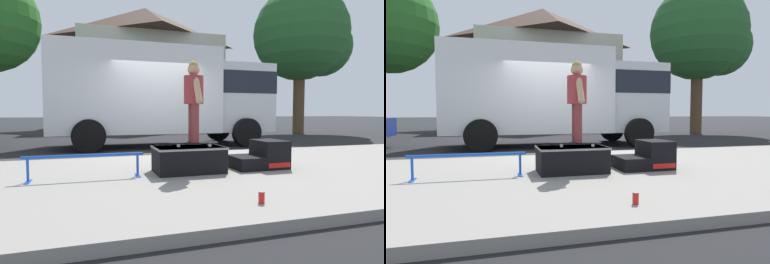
% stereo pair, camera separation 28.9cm
% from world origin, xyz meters
% --- Properties ---
extents(ground_plane, '(140.00, 140.00, 0.00)m').
position_xyz_m(ground_plane, '(0.00, 0.00, 0.00)').
color(ground_plane, black).
extents(sidewalk_slab, '(50.00, 5.00, 0.12)m').
position_xyz_m(sidewalk_slab, '(0.00, -3.00, 0.06)').
color(sidewalk_slab, gray).
rests_on(sidewalk_slab, ground).
extents(skate_box, '(1.10, 0.71, 0.41)m').
position_xyz_m(skate_box, '(-0.32, -3.04, 0.34)').
color(skate_box, black).
rests_on(skate_box, sidewalk_slab).
extents(kicker_ramp, '(0.91, 0.65, 0.47)m').
position_xyz_m(kicker_ramp, '(1.01, -3.04, 0.32)').
color(kicker_ramp, black).
rests_on(kicker_ramp, sidewalk_slab).
extents(grind_rail, '(1.65, 0.28, 0.36)m').
position_xyz_m(grind_rail, '(-1.90, -3.11, 0.39)').
color(grind_rail, blue).
rests_on(grind_rail, sidewalk_slab).
extents(skateboard, '(0.80, 0.35, 0.07)m').
position_xyz_m(skateboard, '(-0.24, -3.04, 0.59)').
color(skateboard, black).
rests_on(skateboard, skate_box).
extents(skater_kid, '(0.31, 0.66, 1.29)m').
position_xyz_m(skater_kid, '(-0.24, -3.04, 1.36)').
color(skater_kid, brown).
rests_on(skater_kid, skateboard).
extents(soda_can, '(0.07, 0.07, 0.13)m').
position_xyz_m(soda_can, '(-0.11, -4.96, 0.18)').
color(soda_can, red).
rests_on(soda_can, sidewalk_slab).
extents(box_truck, '(6.91, 2.63, 3.05)m').
position_xyz_m(box_truck, '(0.49, 2.20, 1.70)').
color(box_truck, silver).
rests_on(box_truck, ground).
extents(street_tree_main, '(5.13, 4.66, 7.38)m').
position_xyz_m(street_tree_main, '(8.61, 5.99, 4.89)').
color(street_tree_main, brown).
rests_on(street_tree_main, ground).
extents(house_behind, '(9.54, 8.22, 8.40)m').
position_xyz_m(house_behind, '(1.93, 14.64, 4.24)').
color(house_behind, beige).
rests_on(house_behind, ground).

